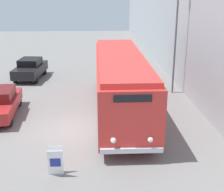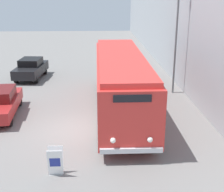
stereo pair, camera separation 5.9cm
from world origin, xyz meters
The scene contains 6 objects.
ground_plane centered at (0.00, 0.00, 0.00)m, with size 80.00×80.00×0.00m, color slate.
building_wall_right centered at (7.09, 10.00, 3.20)m, with size 0.30×60.00×6.40m.
vintage_bus centered at (2.49, 2.46, 1.80)m, with size 2.55×11.50×3.18m.
sign_board centered at (-0.33, -3.82, 0.51)m, with size 0.55×0.40×1.06m.
streetlamp centered at (6.19, 5.62, 4.66)m, with size 0.36×0.36×7.33m.
parked_car_mid centered at (-3.83, 9.67, 0.79)m, with size 2.11×4.16×1.53m.
Camera 2 is at (1.24, -13.81, 6.35)m, focal length 50.00 mm.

